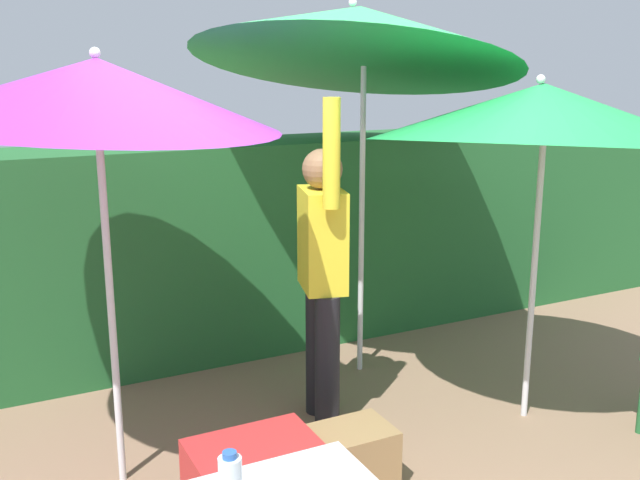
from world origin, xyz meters
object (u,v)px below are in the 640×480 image
umbrella_rainbow (97,92)px  crate_cardboard (353,459)px  umbrella_yellow (542,115)px  person_vendor (322,268)px  umbrella_orange (358,36)px

umbrella_rainbow → crate_cardboard: 2.10m
umbrella_yellow → person_vendor: (-1.10, 0.45, -0.84)m
umbrella_rainbow → umbrella_yellow: size_ratio=1.03×
umbrella_yellow → crate_cardboard: bearing=-169.9°
person_vendor → crate_cardboard: (-0.18, -0.68, -0.77)m
umbrella_orange → crate_cardboard: bearing=-119.8°
umbrella_orange → crate_cardboard: 2.52m
umbrella_orange → umbrella_yellow: 1.26m
umbrella_rainbow → crate_cardboard: (0.99, -0.60, -1.76)m
person_vendor → umbrella_rainbow: bearing=-176.2°
umbrella_yellow → umbrella_rainbow: bearing=170.6°
umbrella_rainbow → person_vendor: umbrella_rainbow is taller
umbrella_rainbow → person_vendor: 1.53m
umbrella_rainbow → umbrella_yellow: (2.27, -0.37, -0.15)m
crate_cardboard → umbrella_rainbow: bearing=148.6°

